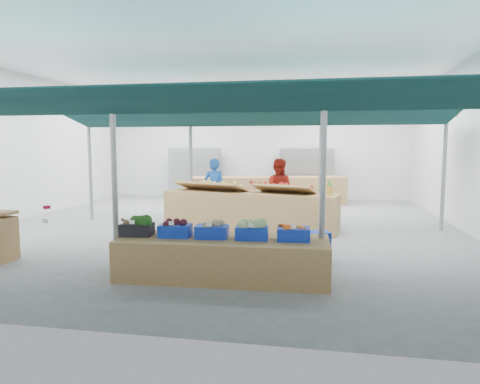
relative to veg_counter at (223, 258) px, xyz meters
The scene contains 22 objects.
floor 4.41m from the veg_counter, 102.67° to the left, with size 13.00×13.00×0.00m, color slate.
hall 6.25m from the veg_counter, 99.56° to the left, with size 13.00×13.00×13.00m.
pole_grid 2.95m from the veg_counter, 94.83° to the left, with size 10.00×4.60×3.00m.
awnings 3.54m from the veg_counter, 94.83° to the left, with size 9.50×7.08×0.30m.
back_shelving_left 10.88m from the veg_counter, 108.61° to the left, with size 2.00×0.50×2.00m, color #B23F33.
back_shelving_right 10.36m from the veg_counter, 84.25° to the left, with size 2.00×0.50×2.00m, color #B23F33.
veg_counter is the anchor object (origin of this frame).
fruit_counter 4.18m from the veg_counter, 92.91° to the left, with size 4.41×1.05×0.94m, color brown.
far_counter 8.81m from the veg_counter, 92.13° to the left, with size 5.58×1.12×1.00m, color brown.
crate_stack 1.89m from the veg_counter, 39.79° to the left, with size 0.47×0.33×0.56m, color #0F2CA9.
vendor_left 5.48m from the veg_counter, 105.00° to the left, with size 0.64×0.42×1.76m, color #1B52B4.
vendor_right 5.31m from the veg_counter, 85.79° to the left, with size 0.86×0.67×1.76m, color maroon.
crate_broccoli 1.51m from the veg_counter, behind, with size 0.52×0.42×0.35m.
crate_beets 0.91m from the veg_counter, behind, with size 0.52×0.42×0.29m.
crate_celeriac 0.50m from the veg_counter, behind, with size 0.52×0.42×0.31m.
crate_cabbage 0.67m from the veg_counter, ahead, with size 0.52×0.42×0.35m.
crate_carrots 1.19m from the veg_counter, ahead, with size 0.52×0.42×0.29m.
sparrow 1.68m from the veg_counter, behind, with size 0.12×0.09×0.11m.
pole_ribbon 3.02m from the veg_counter, behind, with size 0.12×0.12×0.28m.
apple_heap_yellow 4.49m from the veg_counter, 106.65° to the left, with size 2.02×1.26×0.27m.
apple_heap_red 4.06m from the veg_counter, 80.57° to the left, with size 1.64×1.13×0.27m.
pineapple 4.21m from the veg_counter, 65.11° to the left, with size 0.14×0.14×0.39m.
Camera 1 is at (2.41, -10.79, 2.09)m, focal length 32.00 mm.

